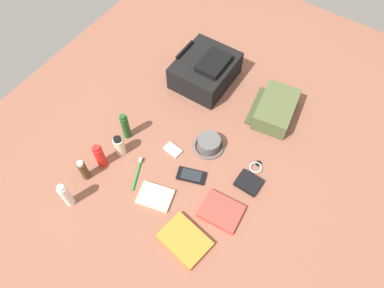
{
  "coord_description": "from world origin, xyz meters",
  "views": [
    {
      "loc": [
        -0.74,
        -0.5,
        1.51
      ],
      "look_at": [
        0.0,
        0.0,
        0.04
      ],
      "focal_mm": 33.77,
      "sensor_mm": 36.0,
      "label": 1
    }
  ],
  "objects_px": {
    "cell_phone": "(191,176)",
    "wallet": "(249,183)",
    "media_player": "(173,150)",
    "toothbrush": "(138,172)",
    "wristwatch": "(256,167)",
    "lotion_bottle": "(119,146)",
    "toothpaste_tube": "(66,195)",
    "paperback_novel": "(185,240)",
    "toiletry_pouch": "(275,109)",
    "notepad": "(155,197)",
    "travel_guidebook": "(221,211)",
    "backpack": "(205,70)",
    "cologne_bottle": "(84,170)",
    "shampoo_bottle": "(125,126)",
    "sunscreen_spray": "(100,156)",
    "bucket_hat": "(209,144)"
  },
  "relations": [
    {
      "from": "cell_phone",
      "to": "wallet",
      "type": "xyz_separation_m",
      "value": [
        0.11,
        -0.24,
        0.01
      ]
    },
    {
      "from": "media_player",
      "to": "toothbrush",
      "type": "distance_m",
      "value": 0.2
    },
    {
      "from": "cell_phone",
      "to": "wristwatch",
      "type": "distance_m",
      "value": 0.31
    },
    {
      "from": "media_player",
      "to": "lotion_bottle",
      "type": "bearing_deg",
      "value": 125.72
    },
    {
      "from": "toothpaste_tube",
      "to": "lotion_bottle",
      "type": "distance_m",
      "value": 0.33
    },
    {
      "from": "cell_phone",
      "to": "toothpaste_tube",
      "type": "bearing_deg",
      "value": 137.37
    },
    {
      "from": "toothpaste_tube",
      "to": "paperback_novel",
      "type": "xyz_separation_m",
      "value": [
        0.14,
        -0.52,
        -0.07
      ]
    },
    {
      "from": "toiletry_pouch",
      "to": "notepad",
      "type": "height_order",
      "value": "toiletry_pouch"
    },
    {
      "from": "travel_guidebook",
      "to": "cell_phone",
      "type": "bearing_deg",
      "value": 70.51
    },
    {
      "from": "media_player",
      "to": "wallet",
      "type": "bearing_deg",
      "value": -83.08
    },
    {
      "from": "backpack",
      "to": "paperback_novel",
      "type": "xyz_separation_m",
      "value": [
        -0.8,
        -0.41,
        -0.06
      ]
    },
    {
      "from": "lotion_bottle",
      "to": "paperback_novel",
      "type": "xyz_separation_m",
      "value": [
        -0.19,
        -0.5,
        -0.05
      ]
    },
    {
      "from": "cologne_bottle",
      "to": "cell_phone",
      "type": "distance_m",
      "value": 0.49
    },
    {
      "from": "travel_guidebook",
      "to": "wallet",
      "type": "xyz_separation_m",
      "value": [
        0.19,
        -0.03,
        0.0
      ]
    },
    {
      "from": "travel_guidebook",
      "to": "notepad",
      "type": "height_order",
      "value": "travel_guidebook"
    },
    {
      "from": "shampoo_bottle",
      "to": "wallet",
      "type": "distance_m",
      "value": 0.64
    },
    {
      "from": "sunscreen_spray",
      "to": "bucket_hat",
      "type": "bearing_deg",
      "value": -45.83
    },
    {
      "from": "paperback_novel",
      "to": "toothpaste_tube",
      "type": "bearing_deg",
      "value": 104.98
    },
    {
      "from": "bucket_hat",
      "to": "toothpaste_tube",
      "type": "height_order",
      "value": "toothpaste_tube"
    },
    {
      "from": "bucket_hat",
      "to": "notepad",
      "type": "xyz_separation_m",
      "value": [
        -0.36,
        0.06,
        -0.02
      ]
    },
    {
      "from": "sunscreen_spray",
      "to": "wallet",
      "type": "height_order",
      "value": "sunscreen_spray"
    },
    {
      "from": "sunscreen_spray",
      "to": "paperback_novel",
      "type": "relative_size",
      "value": 0.65
    },
    {
      "from": "backpack",
      "to": "toiletry_pouch",
      "type": "xyz_separation_m",
      "value": [
        -0.0,
        -0.42,
        -0.03
      ]
    },
    {
      "from": "toothpaste_tube",
      "to": "lotion_bottle",
      "type": "xyz_separation_m",
      "value": [
        0.33,
        -0.02,
        -0.02
      ]
    },
    {
      "from": "media_player",
      "to": "wallet",
      "type": "relative_size",
      "value": 0.81
    },
    {
      "from": "travel_guidebook",
      "to": "media_player",
      "type": "bearing_deg",
      "value": 68.8
    },
    {
      "from": "paperback_novel",
      "to": "wallet",
      "type": "xyz_separation_m",
      "value": [
        0.38,
        -0.09,
        0.0
      ]
    },
    {
      "from": "cologne_bottle",
      "to": "shampoo_bottle",
      "type": "xyz_separation_m",
      "value": [
        0.28,
        -0.01,
        0.02
      ]
    },
    {
      "from": "paperback_novel",
      "to": "toothbrush",
      "type": "relative_size",
      "value": 1.42
    },
    {
      "from": "sunscreen_spray",
      "to": "notepad",
      "type": "xyz_separation_m",
      "value": [
        -0.0,
        -0.31,
        -0.06
      ]
    },
    {
      "from": "paperback_novel",
      "to": "cell_phone",
      "type": "bearing_deg",
      "value": 28.64
    },
    {
      "from": "cologne_bottle",
      "to": "lotion_bottle",
      "type": "bearing_deg",
      "value": -14.04
    },
    {
      "from": "wallet",
      "to": "backpack",
      "type": "bearing_deg",
      "value": 51.29
    },
    {
      "from": "paperback_novel",
      "to": "toothbrush",
      "type": "height_order",
      "value": "paperback_novel"
    },
    {
      "from": "lotion_bottle",
      "to": "backpack",
      "type": "bearing_deg",
      "value": -8.2
    },
    {
      "from": "bucket_hat",
      "to": "cell_phone",
      "type": "relative_size",
      "value": 1.02
    },
    {
      "from": "toothpaste_tube",
      "to": "wristwatch",
      "type": "relative_size",
      "value": 2.27
    },
    {
      "from": "backpack",
      "to": "cell_phone",
      "type": "relative_size",
      "value": 2.22
    },
    {
      "from": "toiletry_pouch",
      "to": "toothbrush",
      "type": "xyz_separation_m",
      "value": [
        -0.65,
        0.37,
        -0.04
      ]
    },
    {
      "from": "shampoo_bottle",
      "to": "toothbrush",
      "type": "height_order",
      "value": "shampoo_bottle"
    },
    {
      "from": "toiletry_pouch",
      "to": "media_player",
      "type": "distance_m",
      "value": 0.56
    },
    {
      "from": "sunscreen_spray",
      "to": "travel_guidebook",
      "type": "bearing_deg",
      "value": -80.05
    },
    {
      "from": "toiletry_pouch",
      "to": "wallet",
      "type": "bearing_deg",
      "value": -168.6
    },
    {
      "from": "paperback_novel",
      "to": "travel_guidebook",
      "type": "xyz_separation_m",
      "value": [
        0.19,
        -0.06,
        -0.0
      ]
    },
    {
      "from": "sunscreen_spray",
      "to": "toothpaste_tube",
      "type": "bearing_deg",
      "value": -176.69
    },
    {
      "from": "cologne_bottle",
      "to": "travel_guidebook",
      "type": "distance_m",
      "value": 0.64
    },
    {
      "from": "travel_guidebook",
      "to": "toothpaste_tube",
      "type": "bearing_deg",
      "value": 119.88
    },
    {
      "from": "cologne_bottle",
      "to": "travel_guidebook",
      "type": "bearing_deg",
      "value": -72.02
    },
    {
      "from": "sunscreen_spray",
      "to": "media_player",
      "type": "relative_size",
      "value": 1.64
    },
    {
      "from": "cell_phone",
      "to": "wallet",
      "type": "relative_size",
      "value": 1.34
    }
  ]
}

